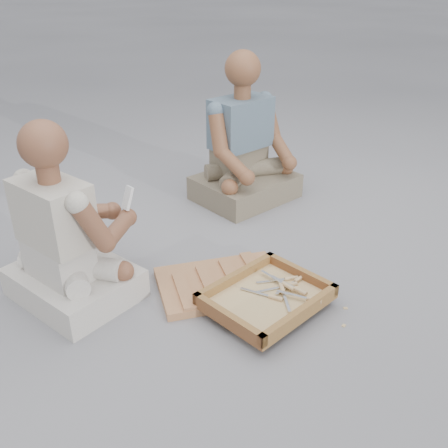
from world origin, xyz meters
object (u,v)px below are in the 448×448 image
carved_panel (221,283)px  tool_tray (266,298)px  companion (244,152)px  craftsman (67,242)px

carved_panel → tool_tray: bearing=-70.0°
tool_tray → companion: companion is taller
craftsman → companion: 1.50m
carved_panel → craftsman: 0.80m
tool_tray → craftsman: (-0.78, 0.57, 0.25)m
carved_panel → tool_tray: tool_tray is taller
tool_tray → companion: size_ratio=0.64×
tool_tray → companion: 1.34m
carved_panel → companion: bearing=52.7°
carved_panel → craftsman: craftsman is taller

